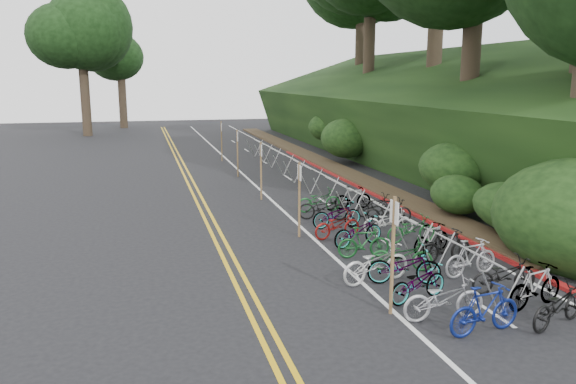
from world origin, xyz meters
The scene contains 10 objects.
ground centered at (0.00, 0.00, 0.00)m, with size 120.00×120.00×0.00m, color black.
road_markings centered at (0.63, 10.10, 0.00)m, with size 7.47×80.00×0.01m.
red_curb centered at (5.70, 12.00, 0.05)m, with size 0.25×28.00×0.10m, color maroon.
embankment centered at (12.96, 19.04, 2.57)m, with size 14.30×48.14×9.11m.
bike_rack_front centered at (3.24, -0.63, 0.81)m, with size 1.10×3.07×1.09m.
bike_racks_rest centered at (3.00, 13.00, 0.85)m, with size 1.14×23.00×1.17m.
signpost_near centered at (0.89, -1.45, 1.52)m, with size 0.08×0.40×2.66m.
signposts_rest centered at (0.60, 14.00, 1.43)m, with size 0.08×18.40×2.50m.
bike_front centered at (1.35, 0.45, 0.52)m, with size 1.96×0.68×1.03m, color beige.
bike_valet centered at (2.93, 2.38, 0.47)m, with size 3.37×13.00×1.05m.
Camera 1 is at (-4.28, -12.17, 5.12)m, focal length 35.00 mm.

